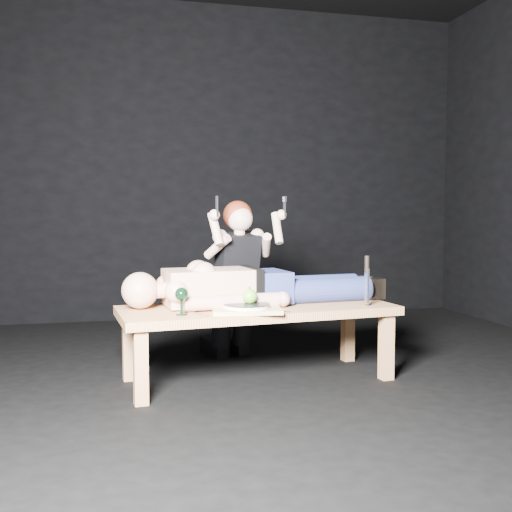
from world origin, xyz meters
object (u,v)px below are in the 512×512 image
serving_tray (247,310)px  goblet (182,301)px  carving_knife (367,281)px  lying_man (260,281)px  table (258,343)px  kneeling_woman (233,277)px

serving_tray → goblet: size_ratio=2.54×
carving_knife → lying_man: bearing=151.2°
table → kneeling_woman: kneeling_woman is taller
lying_man → serving_tray: 0.36m
table → kneeling_woman: 0.69m
serving_tray → carving_knife: size_ratio=1.27×
goblet → kneeling_woman: bearing=61.1°
table → carving_knife: (0.64, -0.14, 0.38)m
goblet → carving_knife: bearing=3.5°
serving_tray → goblet: 0.38m
table → serving_tray: bearing=-126.9°
serving_tray → carving_knife: 0.77m
serving_tray → carving_knife: bearing=3.3°
table → goblet: goblet is taller
goblet → table: bearing=23.3°
kneeling_woman → serving_tray: (-0.07, -0.78, -0.10)m
table → lying_man: (0.04, 0.12, 0.36)m
lying_man → goblet: lying_man is taller
table → lying_man: size_ratio=0.96×
table → lying_man: 0.38m
goblet → carving_knife: (1.12, 0.07, 0.08)m
lying_man → carving_knife: (0.60, -0.25, 0.02)m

